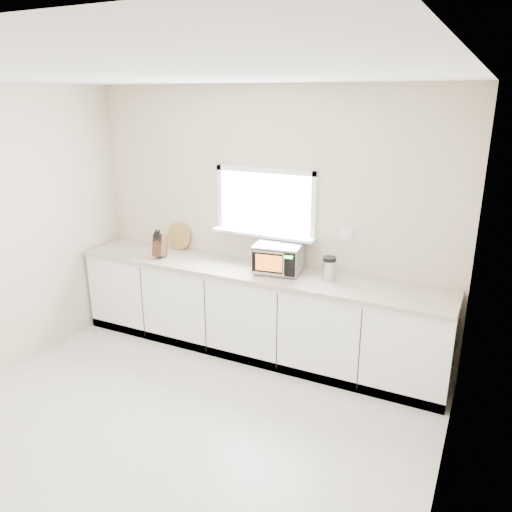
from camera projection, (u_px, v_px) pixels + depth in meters
The scene contains 8 objects.
ground at pixel (156, 446), 3.86m from camera, with size 4.00×4.00×0.00m, color beige.
back_wall at pixel (266, 220), 5.14m from camera, with size 4.00×0.17×2.70m.
cabinets at pixel (253, 313), 5.17m from camera, with size 3.92×0.60×0.88m, color white.
countertop at pixel (253, 271), 5.02m from camera, with size 3.92×0.64×0.04m, color beige.
microwave at pixel (278, 258), 4.89m from camera, with size 0.49×0.41×0.29m.
knife_block at pixel (160, 245), 5.34m from camera, with size 0.16×0.24×0.33m.
cutting_board at pixel (179, 236), 5.63m from camera, with size 0.30×0.30×0.02m, color #AC8642.
coffee_grinder at pixel (329, 268), 4.71m from camera, with size 0.16×0.16×0.23m.
Camera 1 is at (2.12, -2.54, 2.59)m, focal length 35.00 mm.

